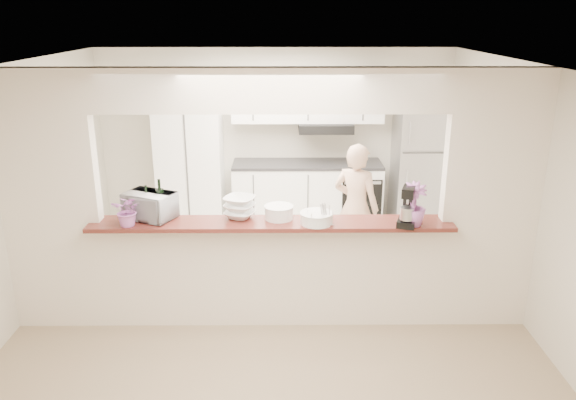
{
  "coord_description": "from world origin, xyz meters",
  "views": [
    {
      "loc": [
        0.12,
        -4.97,
        2.94
      ],
      "look_at": [
        0.16,
        0.3,
        1.19
      ],
      "focal_mm": 35.0,
      "sensor_mm": 36.0,
      "label": 1
    }
  ],
  "objects_px": {
    "refrigerator": "(421,170)",
    "toaster_oven": "(150,206)",
    "person": "(356,208)",
    "stand_mixer": "(408,208)"
  },
  "relations": [
    {
      "from": "refrigerator",
      "to": "toaster_oven",
      "type": "xyz_separation_m",
      "value": [
        -3.2,
        -2.6,
        0.37
      ]
    },
    {
      "from": "toaster_oven",
      "to": "person",
      "type": "xyz_separation_m",
      "value": [
        2.11,
        1.2,
        -0.45
      ]
    },
    {
      "from": "refrigerator",
      "to": "stand_mixer",
      "type": "distance_m",
      "value": 2.93
    },
    {
      "from": "stand_mixer",
      "to": "toaster_oven",
      "type": "bearing_deg",
      "value": 175.53
    },
    {
      "from": "refrigerator",
      "to": "stand_mixer",
      "type": "height_order",
      "value": "refrigerator"
    },
    {
      "from": "toaster_oven",
      "to": "person",
      "type": "bearing_deg",
      "value": 54.27
    },
    {
      "from": "toaster_oven",
      "to": "person",
      "type": "height_order",
      "value": "person"
    },
    {
      "from": "refrigerator",
      "to": "toaster_oven",
      "type": "relative_size",
      "value": 3.73
    },
    {
      "from": "toaster_oven",
      "to": "stand_mixer",
      "type": "xyz_separation_m",
      "value": [
        2.4,
        -0.19,
        0.04
      ]
    },
    {
      "from": "toaster_oven",
      "to": "stand_mixer",
      "type": "height_order",
      "value": "stand_mixer"
    }
  ]
}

